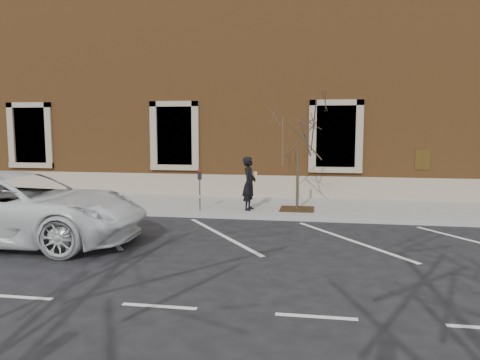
% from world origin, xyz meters
% --- Properties ---
extents(ground, '(120.00, 120.00, 0.00)m').
position_xyz_m(ground, '(0.00, 0.00, 0.00)').
color(ground, '#28282B').
rests_on(ground, ground).
extents(sidewalk_near, '(40.00, 3.50, 0.15)m').
position_xyz_m(sidewalk_near, '(0.00, 1.75, 0.07)').
color(sidewalk_near, '#ACABA1').
rests_on(sidewalk_near, ground).
extents(curb_near, '(40.00, 0.12, 0.15)m').
position_xyz_m(curb_near, '(0.00, -0.05, 0.07)').
color(curb_near, '#9E9E99').
rests_on(curb_near, ground).
extents(parking_stripes, '(28.00, 4.40, 0.01)m').
position_xyz_m(parking_stripes, '(0.00, -2.20, 0.00)').
color(parking_stripes, silver).
rests_on(parking_stripes, ground).
extents(building_civic, '(40.00, 8.62, 8.00)m').
position_xyz_m(building_civic, '(0.00, 7.74, 4.00)').
color(building_civic, brown).
rests_on(building_civic, ground).
extents(man, '(0.46, 0.65, 1.68)m').
position_xyz_m(man, '(0.28, 0.69, 0.99)').
color(man, black).
rests_on(man, sidewalk_near).
extents(parking_meter, '(0.12, 0.09, 1.28)m').
position_xyz_m(parking_meter, '(-1.23, 0.34, 1.04)').
color(parking_meter, '#595B60').
rests_on(parking_meter, sidewalk_near).
extents(tree_grate, '(1.06, 1.06, 0.03)m').
position_xyz_m(tree_grate, '(1.76, 1.00, 0.16)').
color(tree_grate, '#3C2913').
rests_on(tree_grate, sidewalk_near).
extents(sapling, '(2.06, 2.06, 3.43)m').
position_xyz_m(sapling, '(1.76, 1.00, 2.55)').
color(sapling, '#403227').
rests_on(sapling, sidewalk_near).
extents(white_truck, '(6.17, 3.02, 1.69)m').
position_xyz_m(white_truck, '(-4.66, -3.70, 0.84)').
color(white_truck, white).
rests_on(white_truck, ground).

